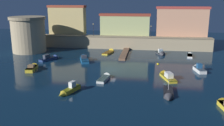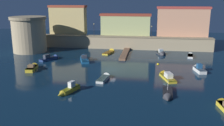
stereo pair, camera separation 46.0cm
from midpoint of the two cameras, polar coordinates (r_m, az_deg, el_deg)
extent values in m
plane|color=#0C2338|center=(57.17, -0.69, -1.42)|extent=(136.95, 136.95, 0.00)
cube|color=tan|center=(80.10, 1.97, 4.58)|extent=(55.30, 2.61, 3.77)
cube|color=gray|center=(79.78, 1.99, 5.99)|extent=(55.30, 2.91, 0.24)
cube|color=#D2B771|center=(86.27, -10.19, 9.31)|extent=(11.84, 3.73, 8.88)
cube|color=#A3432E|center=(85.98, -10.33, 12.49)|extent=(12.31, 3.87, 0.70)
cube|color=#B6BE7B|center=(82.42, 2.78, 8.40)|extent=(15.70, 3.68, 6.34)
cube|color=#943828|center=(82.12, 2.81, 10.84)|extent=(16.32, 3.83, 0.70)
cube|color=tan|center=(82.39, 15.34, 8.71)|extent=(15.42, 3.35, 8.65)
cube|color=#B43F38|center=(82.09, 15.56, 11.95)|extent=(16.03, 3.48, 0.70)
cylinder|color=tan|center=(79.08, -18.49, 5.85)|extent=(9.73, 9.73, 9.61)
cylinder|color=gray|center=(78.53, -18.80, 9.60)|extent=(10.51, 10.51, 0.80)
cube|color=brown|center=(71.85, 2.66, 2.13)|extent=(1.73, 14.54, 0.60)
cylinder|color=brown|center=(77.09, 3.64, 3.00)|extent=(0.20, 0.20, 0.70)
cylinder|color=brown|center=(73.54, 3.41, 2.44)|extent=(0.20, 0.20, 0.70)
cylinder|color=brown|center=(70.00, 3.15, 1.83)|extent=(0.20, 0.20, 0.70)
cylinder|color=brown|center=(66.47, 2.87, 1.15)|extent=(0.20, 0.20, 0.70)
cylinder|color=black|center=(80.98, -4.39, 7.43)|extent=(0.12, 0.12, 3.52)
sphere|color=#F9D172|center=(80.77, -4.42, 8.77)|extent=(0.32, 0.32, 0.32)
cylinder|color=black|center=(79.09, 8.62, 6.99)|extent=(0.12, 0.12, 3.11)
sphere|color=#F9D172|center=(78.89, 8.66, 8.22)|extent=(0.32, 0.32, 0.32)
cube|color=silver|center=(49.51, -2.19, -3.64)|extent=(2.06, 4.54, 0.55)
cone|color=silver|center=(52.01, -1.25, -2.74)|extent=(1.56, 1.41, 1.41)
cube|color=#4B655F|center=(49.44, -2.20, -3.38)|extent=(2.10, 4.63, 0.08)
cube|color=gold|center=(51.35, 12.30, -3.32)|extent=(3.16, 5.90, 0.52)
cone|color=gold|center=(54.48, 11.03, -2.22)|extent=(1.87, 1.78, 1.54)
cube|color=#596211|center=(51.29, 12.31, -3.08)|extent=(3.22, 6.01, 0.08)
cube|color=silver|center=(50.82, 12.48, -2.64)|extent=(1.69, 2.26, 0.95)
cube|color=#333338|center=(73.90, 10.68, 2.19)|extent=(2.72, 3.68, 0.48)
cone|color=#333338|center=(72.00, 11.19, 1.84)|extent=(1.98, 1.38, 1.80)
cube|color=black|center=(73.86, 10.69, 2.34)|extent=(2.78, 3.75, 0.08)
cube|color=silver|center=(73.68, 10.72, 2.76)|extent=(1.35, 1.06, 1.06)
cube|color=#99B7C6|center=(73.32, 10.82, 2.74)|extent=(1.04, 0.35, 0.63)
cube|color=gold|center=(44.24, -9.53, -5.99)|extent=(2.48, 4.43, 0.70)
cone|color=gold|center=(42.27, -11.74, -7.09)|extent=(1.40, 1.49, 1.06)
cube|color=#6D6F10|center=(44.13, -9.55, -5.61)|extent=(2.53, 4.52, 0.08)
cube|color=silver|center=(44.26, -9.25, -4.77)|extent=(1.09, 1.42, 1.03)
cube|color=white|center=(72.23, 16.99, 1.55)|extent=(1.96, 4.45, 0.56)
cone|color=white|center=(74.87, 17.00, 1.99)|extent=(1.44, 1.38, 1.28)
cube|color=gray|center=(72.18, 17.01, 1.73)|extent=(2.00, 4.54, 0.08)
cone|color=gold|center=(42.57, 22.98, -7.81)|extent=(1.63, 1.48, 1.46)
cube|color=white|center=(58.31, 18.97, -1.50)|extent=(2.32, 4.35, 0.79)
cone|color=white|center=(60.63, 18.10, -0.83)|extent=(1.70, 1.41, 1.51)
cube|color=slate|center=(58.21, 19.00, -1.17)|extent=(2.37, 4.43, 0.08)
cube|color=navy|center=(58.38, 18.92, -0.59)|extent=(1.17, 1.28, 0.96)
cube|color=#99B7C6|center=(58.87, 18.74, -0.40)|extent=(0.88, 0.22, 0.58)
cube|color=gold|center=(73.39, -1.08, 2.34)|extent=(2.87, 5.43, 0.45)
cone|color=gold|center=(76.32, -0.15, 2.82)|extent=(1.91, 1.74, 1.63)
cube|color=brown|center=(73.35, -1.08, 2.49)|extent=(2.93, 5.54, 0.08)
cube|color=#333338|center=(44.03, 12.30, -6.37)|extent=(1.83, 5.19, 0.49)
cone|color=#333338|center=(41.04, 12.39, -7.95)|extent=(1.58, 1.47, 1.51)
cube|color=black|center=(43.96, 12.32, -6.13)|extent=(1.87, 5.30, 0.08)
cylinder|color=#B2B2B7|center=(43.90, 12.38, -4.88)|extent=(0.08, 0.08, 1.77)
cube|color=navy|center=(67.61, -14.42, 0.88)|extent=(3.55, 5.22, 0.59)
cone|color=navy|center=(69.71, -12.50, 1.40)|extent=(1.91, 1.89, 1.45)
cube|color=#131F35|center=(67.55, -14.44, 1.09)|extent=(3.62, 5.32, 0.08)
cube|color=#333842|center=(67.11, -14.79, 1.43)|extent=(1.47, 1.84, 0.95)
cube|color=#99B7C6|center=(67.63, -14.27, 1.61)|extent=(0.71, 0.38, 0.57)
cube|color=#195689|center=(64.63, -6.47, 0.72)|extent=(3.67, 6.16, 0.78)
cone|color=#195689|center=(68.12, -6.76, 1.43)|extent=(2.05, 1.89, 1.67)
cube|color=#0D2838|center=(64.55, -6.48, 1.02)|extent=(3.74, 6.28, 0.08)
cube|color=#333842|center=(64.95, -6.53, 1.43)|extent=(1.90, 2.27, 0.63)
cube|color=#99B7C6|center=(65.89, -6.61, 1.64)|extent=(1.13, 0.46, 0.38)
cube|color=gold|center=(58.96, -17.89, -1.24)|extent=(2.26, 4.58, 0.81)
cone|color=gold|center=(61.50, -17.15, -0.54)|extent=(1.70, 1.44, 1.54)
cube|color=olive|center=(58.86, -17.92, -0.90)|extent=(2.30, 4.67, 0.08)
cube|color=olive|center=(58.59, -18.00, -0.65)|extent=(1.46, 1.57, 0.56)
cube|color=#99B7C6|center=(59.23, -17.81, -0.45)|extent=(1.13, 0.23, 0.34)
sphere|color=yellow|center=(62.41, 10.13, -0.28)|extent=(0.62, 0.62, 0.62)
camera|label=1|loc=(0.23, -90.22, -0.06)|focal=40.46mm
camera|label=2|loc=(0.23, 89.78, 0.06)|focal=40.46mm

